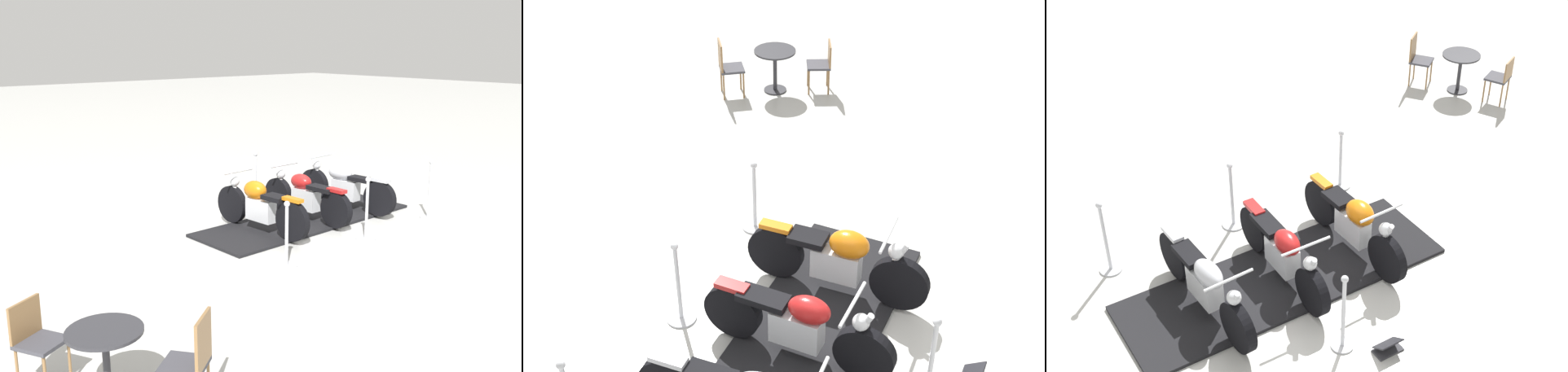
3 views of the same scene
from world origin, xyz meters
TOP-DOWN VIEW (x-y plane):
  - ground_plane at (0.00, 0.00)m, footprint 80.00×80.00m
  - display_platform at (0.00, 0.00)m, footprint 1.59×4.52m
  - motorcycle_chrome at (0.07, -1.13)m, footprint 2.30×0.66m
  - motorcycle_maroon at (0.02, 0.00)m, footprint 2.17×0.70m
  - motorcycle_copper at (-0.00, 1.14)m, footprint 2.20×0.68m
  - stanchion_left_rear at (-1.49, 1.85)m, footprint 0.34×0.34m
  - stanchion_right_mid at (1.43, 0.05)m, footprint 0.29×0.29m
  - stanchion_left_front at (-1.37, -1.95)m, footprint 0.31×0.31m
  - stanchion_left_mid at (-1.43, -0.05)m, footprint 0.34×0.34m
  - info_placard at (1.78, 0.48)m, footprint 0.23×0.36m
  - cafe_table at (-3.05, 5.52)m, footprint 0.71×0.71m
  - cafe_chair_near_table at (-2.33, 5.90)m, footprint 0.54×0.54m
  - cafe_chair_across_table at (-3.71, 5.01)m, footprint 0.56×0.56m

SIDE VIEW (x-z plane):
  - ground_plane at x=0.00m, z-range 0.00..0.00m
  - display_platform at x=0.00m, z-range 0.00..0.05m
  - info_placard at x=1.78m, z-range -0.04..0.17m
  - stanchion_left_rear at x=-1.49m, z-range -0.20..0.82m
  - stanchion_left_mid at x=-1.43m, z-range -0.21..0.89m
  - stanchion_left_front at x=-1.37m, z-range -0.18..0.97m
  - stanchion_right_mid at x=1.43m, z-range -0.16..0.98m
  - motorcycle_maroon at x=0.02m, z-range 0.01..0.97m
  - motorcycle_chrome at x=0.07m, z-range 0.00..0.99m
  - motorcycle_copper at x=0.00m, z-range 0.02..1.02m
  - cafe_chair_near_table at x=-2.33m, z-range 0.08..0.96m
  - cafe_table at x=-3.05m, z-range 0.19..0.95m
  - cafe_chair_across_table at x=-3.71m, z-range 0.07..1.06m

